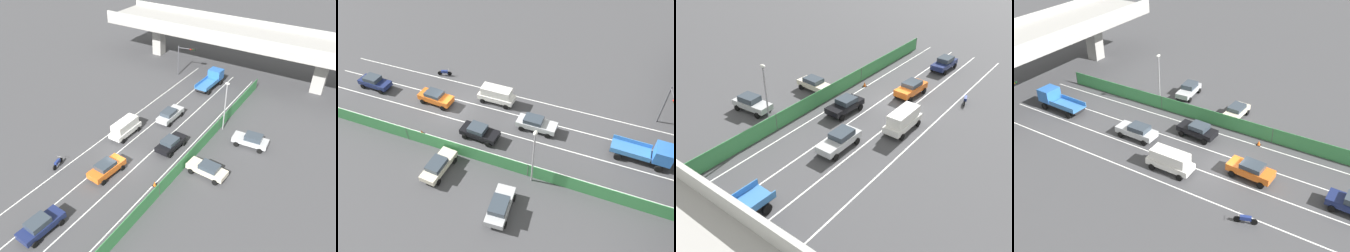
% 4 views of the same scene
% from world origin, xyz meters
% --- Properties ---
extents(ground_plane, '(300.00, 300.00, 0.00)m').
position_xyz_m(ground_plane, '(0.00, 0.00, 0.00)').
color(ground_plane, '#424244').
extents(lane_line_left_edge, '(0.14, 45.80, 0.01)m').
position_xyz_m(lane_line_left_edge, '(-5.04, 4.90, 0.00)').
color(lane_line_left_edge, silver).
rests_on(lane_line_left_edge, ground).
extents(lane_line_mid_left, '(0.14, 45.80, 0.01)m').
position_xyz_m(lane_line_mid_left, '(-1.68, 4.90, 0.00)').
color(lane_line_mid_left, silver).
rests_on(lane_line_mid_left, ground).
extents(lane_line_mid_right, '(0.14, 45.80, 0.01)m').
position_xyz_m(lane_line_mid_right, '(1.68, 4.90, 0.00)').
color(lane_line_mid_right, silver).
rests_on(lane_line_mid_right, ground).
extents(lane_line_right_edge, '(0.14, 45.80, 0.01)m').
position_xyz_m(lane_line_right_edge, '(5.04, 4.90, 0.00)').
color(lane_line_right_edge, silver).
rests_on(lane_line_right_edge, ground).
extents(green_fence, '(0.10, 41.90, 1.71)m').
position_xyz_m(green_fence, '(6.42, 4.90, 0.85)').
color(green_fence, '#3D8E4C').
rests_on(green_fence, ground).
extents(car_taxi_orange, '(2.23, 4.43, 1.63)m').
position_xyz_m(car_taxi_orange, '(-0.22, -2.38, 0.92)').
color(car_taxi_orange, orange).
rests_on(car_taxi_orange, ground).
extents(car_sedan_silver, '(1.94, 4.54, 1.62)m').
position_xyz_m(car_sedan_silver, '(-0.24, 10.61, 0.90)').
color(car_sedan_silver, '#B7BABC').
rests_on(car_sedan_silver, ground).
extents(car_van_white, '(1.96, 4.56, 2.13)m').
position_xyz_m(car_van_white, '(-3.13, 4.58, 1.21)').
color(car_van_white, silver).
rests_on(car_van_white, ground).
extents(car_sedan_black, '(2.22, 4.39, 1.58)m').
position_xyz_m(car_sedan_black, '(3.29, 5.18, 0.88)').
color(car_sedan_black, black).
rests_on(car_sedan_black, ground).
extents(flatbed_truck_blue, '(2.47, 6.02, 2.39)m').
position_xyz_m(flatbed_truck_blue, '(0.04, 23.05, 1.24)').
color(flatbed_truck_blue, black).
rests_on(flatbed_truck_blue, ground).
extents(motorcycle, '(0.81, 1.89, 0.93)m').
position_xyz_m(motorcycle, '(-5.82, -4.28, 0.46)').
color(motorcycle, black).
rests_on(motorcycle, ground).
extents(parked_sedan_cream, '(4.52, 2.15, 1.53)m').
position_xyz_m(parked_sedan_cream, '(9.07, 3.34, 0.86)').
color(parked_sedan_cream, beige).
rests_on(parked_sedan_cream, ground).
extents(parked_wagon_silver, '(4.34, 2.22, 1.69)m').
position_xyz_m(parked_wagon_silver, '(11.15, 10.85, 0.93)').
color(parked_wagon_silver, '#B2B5B7').
rests_on(parked_wagon_silver, ground).
extents(street_lamp, '(0.60, 0.36, 6.78)m').
position_xyz_m(street_lamp, '(6.78, 12.40, 4.14)').
color(street_lamp, gray).
rests_on(street_lamp, ground).
extents(traffic_cone, '(0.47, 0.47, 0.59)m').
position_xyz_m(traffic_cone, '(5.19, -1.09, 0.27)').
color(traffic_cone, orange).
rests_on(traffic_cone, ground).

